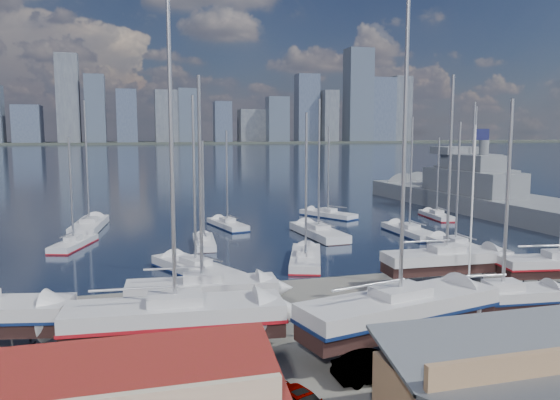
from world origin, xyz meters
name	(u,v)px	position (x,y,z in m)	size (l,w,h in m)	color
ground	(377,316)	(0.00, -10.00, 0.00)	(1400.00, 1400.00, 0.00)	#605E59
water	(154,153)	(0.00, 300.00, -0.15)	(1400.00, 600.00, 0.40)	#1A253C
far_shore	(142,143)	(0.00, 560.00, 1.10)	(1400.00, 80.00, 2.20)	#2D332D
skyline	(134,107)	(-7.83, 553.76, 39.09)	(639.14, 43.80, 107.69)	#475166
sailboat_cradle_1	(176,318)	(-13.44, -13.29, 2.21)	(11.91, 4.16, 18.69)	#2D2D33
sailboat_cradle_2	(202,291)	(-11.33, -8.10, 2.05)	(9.71, 3.43, 15.59)	#2D2D33
sailboat_cradle_3	(400,311)	(-1.29, -15.52, 2.24)	(12.59, 6.02, 19.34)	#2D2D33
sailboat_cradle_4	(446,260)	(8.35, -5.00, 2.10)	(10.22, 3.25, 16.47)	#2D2D33
sailboat_cradle_5	(502,298)	(6.31, -14.37, 1.97)	(8.82, 3.22, 14.10)	#2D2D33
sailboat_cradle_6	(559,265)	(16.06, -8.38, 2.01)	(9.38, 3.98, 14.79)	#2D2D33
sailboat_moored_1	(74,245)	(-21.46, 18.53, 0.31)	(4.73, 8.44, 12.16)	black
sailboat_moored_2	(90,227)	(-20.54, 29.43, 0.32)	(4.44, 11.42, 16.80)	black
sailboat_moored_3	(196,271)	(-10.31, 3.88, 0.31)	(7.14, 10.89, 15.88)	black
sailboat_moored_4	(204,243)	(-8.02, 15.60, 0.33)	(2.86, 7.96, 11.77)	black
sailboat_moored_5	(227,226)	(-3.62, 25.98, 0.31)	(4.25, 8.97, 12.94)	black
sailboat_moored_6	(306,260)	(0.03, 5.17, 0.31)	(5.80, 10.08, 14.55)	black
sailboat_moored_7	(318,234)	(5.57, 17.19, 0.32)	(3.89, 11.22, 16.64)	black
sailboat_moored_8	(328,215)	(11.84, 30.66, 0.31)	(6.56, 9.17, 13.55)	black
sailboat_moored_9	(455,247)	(16.87, 6.58, 0.32)	(2.70, 9.18, 13.80)	black
sailboat_moored_10	(409,233)	(16.29, 15.19, 0.31)	(2.78, 9.75, 14.56)	black
sailboat_moored_11	(437,216)	(26.31, 25.57, 0.31)	(3.20, 8.21, 11.95)	black
naval_ship_east	(471,200)	(35.61, 31.04, 1.67)	(9.97, 50.35, 18.51)	#585C62
naval_ship_west	(473,193)	(41.64, 39.14, 1.66)	(7.44, 46.10, 18.15)	#585C62
car_b	(376,367)	(-4.24, -18.70, 0.70)	(1.48, 4.24, 1.40)	gray
car_c	(482,357)	(1.48, -19.17, 0.71)	(2.37, 5.14, 1.43)	gray
flagpole	(473,205)	(6.43, -10.88, 7.31)	(1.11, 0.12, 12.62)	white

